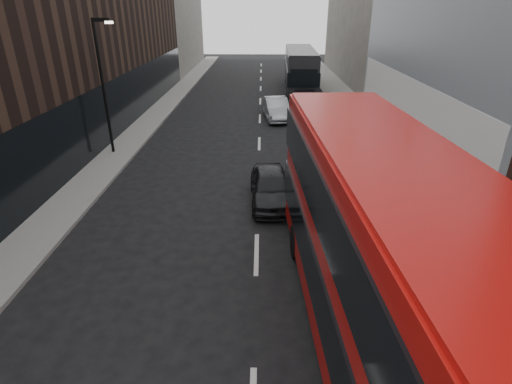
{
  "coord_description": "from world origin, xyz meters",
  "views": [
    {
      "loc": [
        0.16,
        -3.44,
        7.68
      ],
      "look_at": [
        -0.01,
        7.63,
        2.5
      ],
      "focal_mm": 28.0,
      "sensor_mm": 36.0,
      "label": 1
    }
  ],
  "objects_px": {
    "car_a": "(271,187)",
    "car_c": "(311,105)",
    "street_lamp": "(103,79)",
    "grey_bus": "(300,68)",
    "red_bus": "(383,251)",
    "car_b": "(276,108)"
  },
  "relations": [
    {
      "from": "red_bus",
      "to": "grey_bus",
      "type": "relative_size",
      "value": 1.05
    },
    {
      "from": "car_a",
      "to": "car_c",
      "type": "height_order",
      "value": "car_c"
    },
    {
      "from": "street_lamp",
      "to": "car_a",
      "type": "bearing_deg",
      "value": -34.4
    },
    {
      "from": "street_lamp",
      "to": "car_a",
      "type": "distance_m",
      "value": 11.17
    },
    {
      "from": "red_bus",
      "to": "car_b",
      "type": "height_order",
      "value": "red_bus"
    },
    {
      "from": "car_b",
      "to": "red_bus",
      "type": "bearing_deg",
      "value": -93.03
    },
    {
      "from": "grey_bus",
      "to": "car_a",
      "type": "height_order",
      "value": "grey_bus"
    },
    {
      "from": "street_lamp",
      "to": "car_a",
      "type": "relative_size",
      "value": 1.66
    },
    {
      "from": "street_lamp",
      "to": "red_bus",
      "type": "bearing_deg",
      "value": -51.83
    },
    {
      "from": "grey_bus",
      "to": "car_c",
      "type": "distance_m",
      "value": 10.35
    },
    {
      "from": "street_lamp",
      "to": "car_c",
      "type": "xyz_separation_m",
      "value": [
        12.13,
        9.24,
        -3.43
      ]
    },
    {
      "from": "car_b",
      "to": "car_c",
      "type": "height_order",
      "value": "car_b"
    },
    {
      "from": "car_a",
      "to": "car_c",
      "type": "xyz_separation_m",
      "value": [
        3.37,
        15.24,
        0.03
      ]
    },
    {
      "from": "red_bus",
      "to": "car_a",
      "type": "bearing_deg",
      "value": 102.79
    },
    {
      "from": "red_bus",
      "to": "grey_bus",
      "type": "xyz_separation_m",
      "value": [
        1.07,
        33.55,
        -0.74
      ]
    },
    {
      "from": "street_lamp",
      "to": "red_bus",
      "type": "distance_m",
      "value": 17.93
    },
    {
      "from": "grey_bus",
      "to": "car_a",
      "type": "bearing_deg",
      "value": -95.64
    },
    {
      "from": "street_lamp",
      "to": "grey_bus",
      "type": "xyz_separation_m",
      "value": [
        12.12,
        19.5,
        -2.1
      ]
    },
    {
      "from": "car_c",
      "to": "street_lamp",
      "type": "bearing_deg",
      "value": -150.54
    },
    {
      "from": "red_bus",
      "to": "car_b",
      "type": "xyz_separation_m",
      "value": [
        -1.62,
        22.05,
        -2.05
      ]
    },
    {
      "from": "grey_bus",
      "to": "car_c",
      "type": "height_order",
      "value": "grey_bus"
    },
    {
      "from": "car_a",
      "to": "car_c",
      "type": "bearing_deg",
      "value": 74.87
    }
  ]
}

